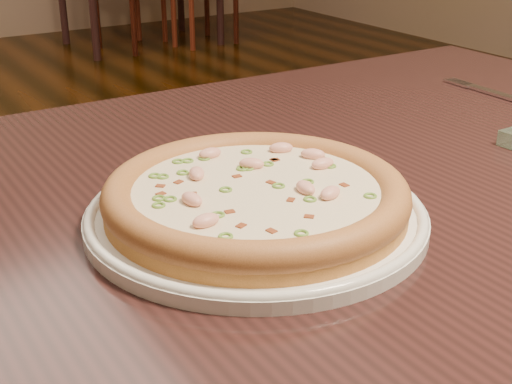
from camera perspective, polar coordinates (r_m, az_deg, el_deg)
hero_table at (r=0.79m, az=5.47°, el=-5.52°), size 1.20×0.80×0.75m
plate at (r=0.64m, az=-0.00°, el=-1.75°), size 0.31×0.31×0.02m
pizza at (r=0.63m, az=0.00°, el=-0.23°), size 0.27×0.27×0.03m
fork at (r=1.09m, az=18.58°, el=7.51°), size 0.02×0.18×0.00m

